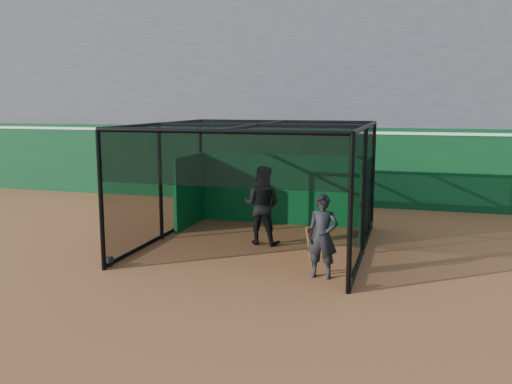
# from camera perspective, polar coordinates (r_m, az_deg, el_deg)

# --- Properties ---
(ground) EXTENTS (120.00, 120.00, 0.00)m
(ground) POSITION_cam_1_polar(r_m,az_deg,el_deg) (10.19, -7.27, -9.38)
(ground) COLOR brown
(ground) RESTS_ON ground
(outfield_wall) EXTENTS (50.00, 0.50, 2.50)m
(outfield_wall) POSITION_cam_1_polar(r_m,az_deg,el_deg) (17.87, 3.53, 3.00)
(outfield_wall) COLOR #0A3B18
(outfield_wall) RESTS_ON ground
(grandstand) EXTENTS (50.00, 7.85, 8.95)m
(grandstand) POSITION_cam_1_polar(r_m,az_deg,el_deg) (21.50, 5.89, 12.55)
(grandstand) COLOR #4C4C4F
(grandstand) RESTS_ON ground
(batting_cage) EXTENTS (4.88, 5.25, 2.76)m
(batting_cage) POSITION_cam_1_polar(r_m,az_deg,el_deg) (12.27, 0.09, 0.55)
(batting_cage) COLOR black
(batting_cage) RESTS_ON ground
(batter) EXTENTS (0.94, 0.76, 1.83)m
(batter) POSITION_cam_1_polar(r_m,az_deg,el_deg) (12.56, 0.64, -1.39)
(batter) COLOR black
(batter) RESTS_ON ground
(on_deck_player) EXTENTS (0.62, 0.42, 1.59)m
(on_deck_player) POSITION_cam_1_polar(r_m,az_deg,el_deg) (10.22, 7.00, -4.68)
(on_deck_player) COLOR black
(on_deck_player) RESTS_ON ground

